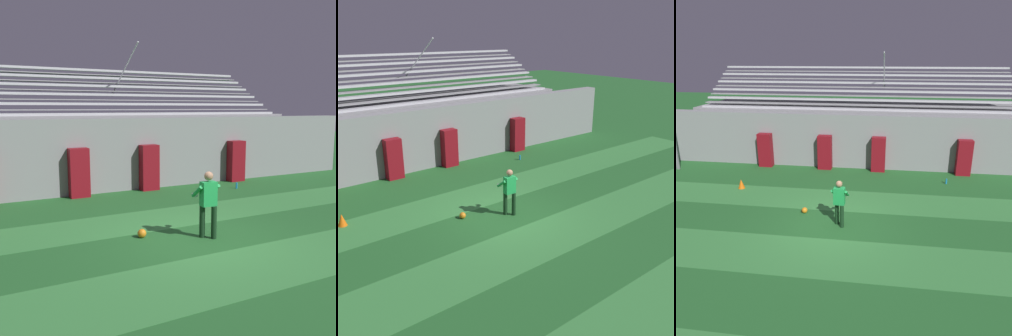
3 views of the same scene
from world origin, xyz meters
The scene contains 13 objects.
ground_plane centered at (0.00, 0.00, 0.00)m, with size 80.00×80.00×0.00m, color #236028.
turf_stripe_near centered at (0.00, -6.00, 0.00)m, with size 28.00×2.03×0.01m, color #38843D.
turf_stripe_mid centered at (0.00, -1.94, 0.00)m, with size 28.00×2.03×0.01m, color #38843D.
turf_stripe_far centered at (0.00, 2.11, 0.00)m, with size 28.00×2.03×0.01m, color #38843D.
back_wall centered at (0.00, 6.50, 1.40)m, with size 24.00×0.60×2.80m, color gray.
padding_pillar_gate_left centered at (-1.38, 5.95, 0.89)m, with size 0.70×0.44×1.77m, color maroon.
padding_pillar_gate_right centered at (1.38, 5.95, 0.89)m, with size 0.70×0.44×1.77m, color maroon.
padding_pillar_far_right centered at (5.57, 5.95, 0.89)m, with size 0.70×0.44×1.77m, color maroon.
bleacher_stand centered at (0.00, 9.19, 1.51)m, with size 18.00×4.75×5.83m.
goalkeeper centered at (0.28, 0.05, 0.95)m, with size 0.60×0.59×1.67m.
soccer_ball centered at (-1.17, 0.79, 0.11)m, with size 0.22×0.22×0.22m, color orange.
traffic_cone centered at (-4.58, 2.78, 0.21)m, with size 0.30×0.30×0.42m, color orange.
water_bottle centered at (4.60, 4.59, 0.12)m, with size 0.07×0.07×0.24m, color #1E8CD8.
Camera 2 is at (-7.54, -9.69, 6.05)m, focal length 42.00 mm.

